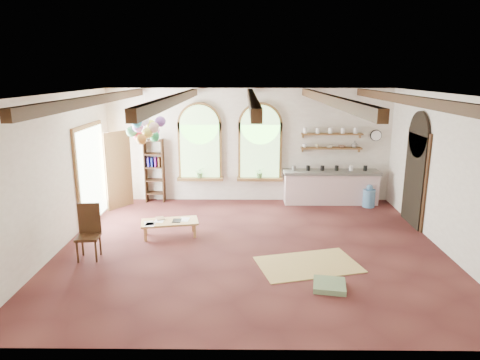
{
  "coord_description": "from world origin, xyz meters",
  "views": [
    {
      "loc": [
        -0.15,
        -8.5,
        3.6
      ],
      "look_at": [
        -0.24,
        0.6,
        1.32
      ],
      "focal_mm": 32.0,
      "sensor_mm": 36.0,
      "label": 1
    }
  ],
  "objects_px": {
    "coffee_table": "(170,223)",
    "balloon_cluster": "(146,129)",
    "side_chair": "(89,243)",
    "kitchen_counter": "(330,187)"
  },
  "relations": [
    {
      "from": "kitchen_counter",
      "to": "coffee_table",
      "type": "relative_size",
      "value": 1.98
    },
    {
      "from": "coffee_table",
      "to": "side_chair",
      "type": "xyz_separation_m",
      "value": [
        -1.4,
        -1.21,
        -0.0
      ]
    },
    {
      "from": "coffee_table",
      "to": "balloon_cluster",
      "type": "relative_size",
      "value": 1.17
    },
    {
      "from": "kitchen_counter",
      "to": "side_chair",
      "type": "xyz_separation_m",
      "value": [
        -5.53,
        -3.81,
        -0.16
      ]
    },
    {
      "from": "side_chair",
      "to": "coffee_table",
      "type": "bearing_deg",
      "value": 40.74
    },
    {
      "from": "kitchen_counter",
      "to": "side_chair",
      "type": "height_order",
      "value": "side_chair"
    },
    {
      "from": "kitchen_counter",
      "to": "coffee_table",
      "type": "bearing_deg",
      "value": -147.79
    },
    {
      "from": "balloon_cluster",
      "to": "side_chair",
      "type": "bearing_deg",
      "value": -114.0
    },
    {
      "from": "coffee_table",
      "to": "balloon_cluster",
      "type": "bearing_deg",
      "value": 131.27
    },
    {
      "from": "coffee_table",
      "to": "side_chair",
      "type": "distance_m",
      "value": 1.85
    }
  ]
}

